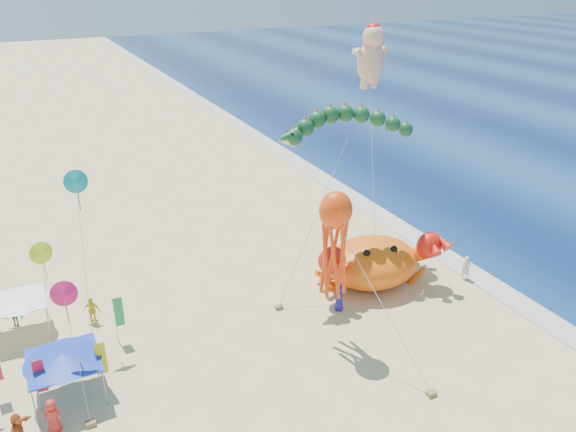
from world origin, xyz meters
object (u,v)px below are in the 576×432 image
at_px(cherub_kite, 372,55).
at_px(canopy_blue, 62,357).
at_px(canopy_white, 17,298).
at_px(dragon_kite, 347,129).
at_px(octopus_kite, 335,236).
at_px(crab_inflatable, 373,261).

distance_m(cherub_kite, canopy_blue, 27.93).
xyz_separation_m(cherub_kite, canopy_white, (-25.42, -1.47, -12.31)).
height_order(dragon_kite, canopy_blue, dragon_kite).
relative_size(dragon_kite, octopus_kite, 1.26).
xyz_separation_m(octopus_kite, canopy_blue, (-14.86, 1.70, -4.34)).
distance_m(canopy_blue, canopy_white, 7.24).
height_order(dragon_kite, cherub_kite, cherub_kite).
height_order(octopus_kite, canopy_blue, octopus_kite).
distance_m(octopus_kite, canopy_blue, 15.57).
bearing_deg(crab_inflatable, canopy_blue, -173.12).
relative_size(crab_inflatable, cherub_kite, 0.54).
relative_size(dragon_kite, cherub_kite, 0.71).
height_order(cherub_kite, canopy_white, cherub_kite).
xyz_separation_m(dragon_kite, cherub_kite, (4.28, 3.91, 3.91)).
relative_size(octopus_kite, canopy_white, 2.76).
bearing_deg(canopy_blue, octopus_kite, -6.54).
bearing_deg(canopy_white, octopus_kite, -27.57).
distance_m(dragon_kite, canopy_white, 22.88).
height_order(dragon_kite, octopus_kite, dragon_kite).
height_order(cherub_kite, octopus_kite, cherub_kite).
xyz_separation_m(crab_inflatable, canopy_white, (-22.46, 4.52, 0.69)).
height_order(crab_inflatable, dragon_kite, dragon_kite).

